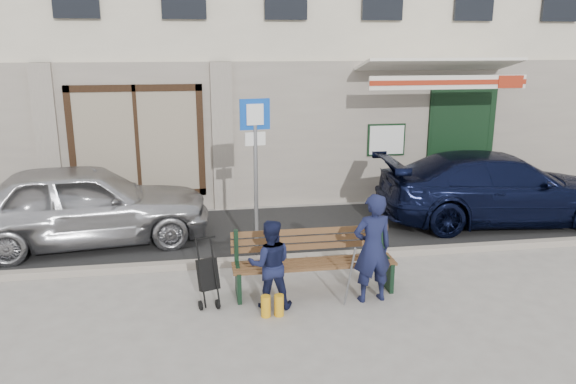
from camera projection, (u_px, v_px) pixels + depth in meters
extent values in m
plane|color=#9E9991|center=(340.00, 299.00, 8.12)|extent=(80.00, 80.00, 0.00)
cube|color=#282828|center=(301.00, 230.00, 11.07)|extent=(60.00, 3.20, 0.01)
cube|color=#9E9384|center=(318.00, 257.00, 9.53)|extent=(60.00, 0.18, 0.12)
cube|color=#9E9384|center=(286.00, 135.00, 12.44)|extent=(20.00, 0.12, 3.20)
cube|color=maroon|center=(138.00, 141.00, 12.01)|extent=(2.50, 0.12, 2.00)
cube|color=black|center=(460.00, 144.00, 13.07)|extent=(1.60, 0.10, 2.60)
cube|color=black|center=(451.00, 145.00, 13.55)|extent=(1.25, 0.90, 2.40)
cube|color=white|center=(387.00, 140.00, 12.73)|extent=(0.80, 0.03, 0.65)
cube|color=white|center=(433.00, 67.00, 12.23)|extent=(3.40, 1.72, 0.42)
cube|color=white|center=(449.00, 82.00, 11.49)|extent=(3.40, 0.05, 0.28)
cube|color=#9B2813|center=(450.00, 82.00, 11.46)|extent=(3.40, 0.02, 0.10)
imported|color=#AFAFB4|center=(85.00, 204.00, 10.15)|extent=(4.63, 2.33, 1.51)
imported|color=black|center=(499.00, 188.00, 11.46)|extent=(5.04, 2.27, 1.43)
cylinder|color=gray|center=(256.00, 183.00, 9.39)|extent=(0.07, 0.07, 2.61)
cube|color=#0C44B3|center=(255.00, 114.00, 9.09)|extent=(0.50, 0.11, 0.50)
cube|color=white|center=(255.00, 114.00, 9.06)|extent=(0.28, 0.07, 0.34)
cube|color=white|center=(255.00, 139.00, 9.20)|extent=(0.34, 0.08, 0.22)
cube|color=brown|center=(314.00, 264.00, 8.22)|extent=(2.40, 0.50, 0.04)
cube|color=brown|center=(311.00, 239.00, 8.41)|extent=(2.40, 0.10, 0.36)
cube|color=black|center=(238.00, 283.00, 8.11)|extent=(0.06, 0.50, 0.45)
cube|color=black|center=(387.00, 273.00, 8.45)|extent=(0.06, 0.50, 0.45)
cube|color=white|center=(366.00, 261.00, 8.23)|extent=(0.34, 0.25, 0.11)
cylinder|color=gray|center=(350.00, 277.00, 7.62)|extent=(0.07, 0.34, 0.96)
cylinder|color=orange|center=(266.00, 306.00, 7.55)|extent=(0.13, 0.13, 0.30)
cylinder|color=orange|center=(279.00, 305.00, 7.58)|extent=(0.13, 0.13, 0.30)
imported|color=#141838|center=(372.00, 248.00, 7.88)|extent=(0.62, 0.45, 1.58)
imported|color=#141837|center=(270.00, 264.00, 7.72)|extent=(0.66, 0.53, 1.27)
cylinder|color=black|center=(201.00, 305.00, 7.76)|extent=(0.07, 0.14, 0.14)
cylinder|color=black|center=(218.00, 304.00, 7.79)|extent=(0.07, 0.14, 0.14)
cube|color=black|center=(208.00, 274.00, 7.87)|extent=(0.34, 0.32, 0.46)
cylinder|color=black|center=(206.00, 238.00, 7.85)|extent=(0.25, 0.11, 0.02)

